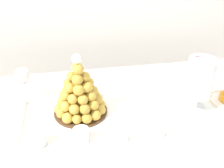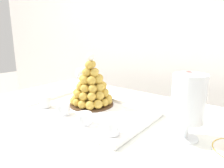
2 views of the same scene
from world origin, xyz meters
name	(u,v)px [view 1 (image 1 of 2)]	position (x,y,z in m)	size (l,w,h in m)	color
buffet_table	(118,138)	(0.00, 0.00, 0.66)	(1.56, 0.97, 0.77)	brown
serving_tray	(96,122)	(-0.10, -0.01, 0.78)	(0.62, 0.40, 0.02)	white
croquembouche	(80,92)	(-0.16, 0.06, 0.88)	(0.23, 0.23, 0.28)	#4C331E
dessert_cup_left	(38,139)	(-0.33, -0.11, 0.81)	(0.06, 0.06, 0.06)	silver
dessert_cup_mid_left	(81,136)	(-0.17, -0.12, 0.81)	(0.06, 0.06, 0.05)	silver
dessert_cup_centre	(121,133)	(-0.02, -0.13, 0.80)	(0.06, 0.06, 0.05)	silver
dessert_cup_mid_right	(158,128)	(0.13, -0.13, 0.81)	(0.06, 0.06, 0.05)	silver
macaron_goblet	(200,78)	(0.36, 0.02, 0.93)	(0.12, 0.12, 0.25)	white
wine_glass	(23,77)	(-0.40, 0.22, 0.90)	(0.07, 0.07, 0.17)	silver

